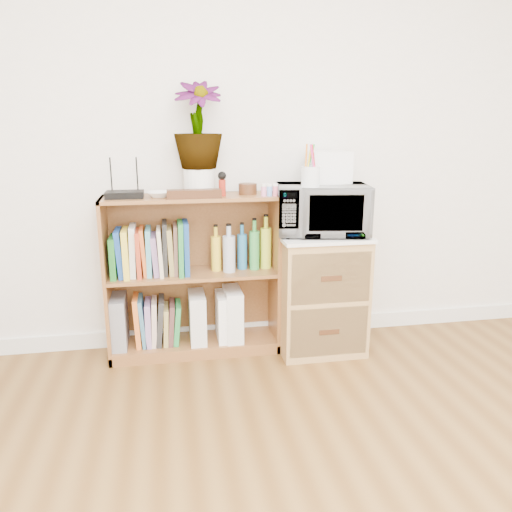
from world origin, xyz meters
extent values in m
cube|color=white|center=(0.00, 2.24, 0.05)|extent=(4.00, 0.02, 0.10)
cube|color=brown|center=(-0.35, 2.10, 0.47)|extent=(1.00, 0.30, 0.95)
cube|color=#9E7542|center=(0.40, 2.02, 0.35)|extent=(0.50, 0.45, 0.70)
imported|color=silver|center=(0.40, 2.02, 0.86)|extent=(0.57, 0.43, 0.29)
cylinder|color=silver|center=(0.30, 1.93, 1.06)|extent=(0.10, 0.10, 0.11)
cube|color=white|center=(0.46, 2.10, 1.10)|extent=(0.23, 0.19, 0.18)
cube|color=black|center=(-0.71, 2.08, 0.97)|extent=(0.20, 0.14, 0.04)
imported|color=white|center=(-0.52, 2.07, 0.97)|extent=(0.13, 0.13, 0.03)
cylinder|color=white|center=(-0.30, 2.12, 1.02)|extent=(0.18, 0.18, 0.15)
imported|color=#447E32|center=(-0.30, 2.12, 1.34)|extent=(0.27, 0.27, 0.48)
cube|color=#371C0F|center=(-0.33, 2.00, 0.97)|extent=(0.30, 0.07, 0.05)
cylinder|color=maroon|center=(-0.17, 2.06, 1.00)|extent=(0.04, 0.04, 0.09)
cylinder|color=#3A240F|center=(-0.02, 2.11, 0.98)|extent=(0.11, 0.11, 0.06)
cube|color=#CA7086|center=(0.09, 2.01, 0.97)|extent=(0.10, 0.04, 0.05)
cube|color=gray|center=(-0.79, 2.10, 0.22)|extent=(0.09, 0.24, 0.30)
cube|color=silver|center=(-0.33, 2.09, 0.22)|extent=(0.09, 0.24, 0.30)
cube|color=white|center=(-0.17, 2.09, 0.21)|extent=(0.09, 0.23, 0.29)
cube|color=silver|center=(-0.12, 2.09, 0.23)|extent=(0.10, 0.25, 0.31)
cube|color=#1B6821|center=(-0.79, 2.10, 0.62)|extent=(0.03, 0.20, 0.23)
cube|color=#194196|center=(-0.76, 2.10, 0.63)|extent=(0.05, 0.20, 0.27)
cube|color=yellow|center=(-0.72, 2.10, 0.64)|extent=(0.03, 0.20, 0.28)
cube|color=silver|center=(-0.69, 2.10, 0.64)|extent=(0.04, 0.20, 0.29)
cube|color=#AE391D|center=(-0.65, 2.10, 0.63)|extent=(0.03, 0.20, 0.26)
cube|color=orange|center=(-0.63, 2.10, 0.64)|extent=(0.04, 0.20, 0.27)
cube|color=teal|center=(-0.60, 2.10, 0.64)|extent=(0.03, 0.20, 0.27)
cube|color=slate|center=(-0.56, 2.10, 0.62)|extent=(0.04, 0.20, 0.23)
cube|color=beige|center=(-0.53, 2.10, 0.64)|extent=(0.03, 0.20, 0.27)
cube|color=black|center=(-0.51, 2.10, 0.65)|extent=(0.03, 0.20, 0.30)
cube|color=olive|center=(-0.48, 2.10, 0.63)|extent=(0.03, 0.20, 0.27)
cube|color=brown|center=(-0.45, 2.10, 0.64)|extent=(0.03, 0.20, 0.29)
cube|color=#217B35|center=(-0.42, 2.10, 0.65)|extent=(0.03, 0.20, 0.31)
cube|color=navy|center=(-0.38, 2.10, 0.65)|extent=(0.03, 0.20, 0.31)
cylinder|color=gold|center=(-0.21, 2.10, 0.63)|extent=(0.06, 0.06, 0.27)
cylinder|color=#ACB5C3|center=(-0.14, 2.10, 0.64)|extent=(0.07, 0.07, 0.28)
cylinder|color=teal|center=(-0.05, 2.10, 0.64)|extent=(0.06, 0.06, 0.27)
cylinder|color=green|center=(0.02, 2.10, 0.65)|extent=(0.06, 0.06, 0.30)
cylinder|color=#C2D732|center=(0.09, 2.10, 0.66)|extent=(0.07, 0.07, 0.32)
cube|color=orange|center=(-0.69, 2.10, 0.22)|extent=(0.04, 0.19, 0.30)
cube|color=#386A86|center=(-0.66, 2.10, 0.21)|extent=(0.04, 0.19, 0.29)
cube|color=#906FA7|center=(-0.62, 2.10, 0.20)|extent=(0.04, 0.19, 0.26)
cube|color=beige|center=(-0.59, 2.10, 0.20)|extent=(0.04, 0.19, 0.27)
cube|color=#282828|center=(-0.55, 2.10, 0.21)|extent=(0.06, 0.19, 0.28)
cube|color=#9D8B48|center=(-0.52, 2.10, 0.18)|extent=(0.04, 0.19, 0.23)
cube|color=#4C2E2B|center=(-0.49, 2.10, 0.19)|extent=(0.05, 0.19, 0.25)
cube|color=#22823C|center=(-0.46, 2.10, 0.19)|extent=(0.05, 0.19, 0.24)
camera|label=1|loc=(-0.48, -0.73, 1.34)|focal=35.00mm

